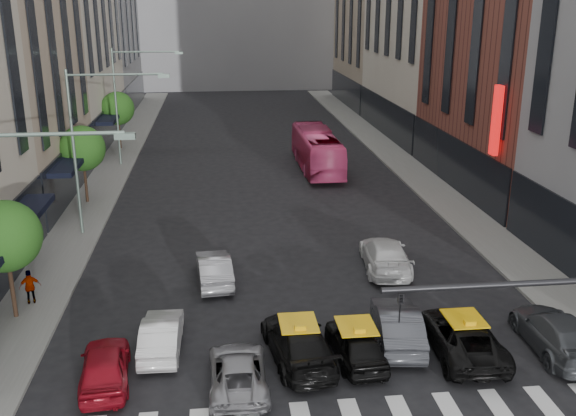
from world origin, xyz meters
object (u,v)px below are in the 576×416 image
object	(u,v)px
car_red	(105,365)
taxi_center	(356,343)
streetlamp_mid	(90,131)
car_white_front	(161,334)
streetlamp_far	(128,91)
pedestrian_far	(30,287)
bus	(317,150)
taxi_left	(298,342)

from	to	relation	value
car_red	taxi_center	xyz separation A→B (m)	(8.82, 0.53, -0.01)
streetlamp_mid	car_white_front	distance (m)	14.83
streetlamp_mid	streetlamp_far	distance (m)	16.00
streetlamp_far	pedestrian_far	world-z (taller)	streetlamp_far
taxi_center	streetlamp_far	bearing A→B (deg)	-73.80
car_red	taxi_center	size ratio (longest dim) A/B	1.01
streetlamp_far	car_red	bearing A→B (deg)	-85.15
car_white_front	pedestrian_far	distance (m)	7.26
car_white_front	bus	size ratio (longest dim) A/B	0.36
car_red	car_white_front	bearing A→B (deg)	-137.00
streetlamp_far	taxi_left	distance (m)	32.20
taxi_left	taxi_center	bearing A→B (deg)	165.89
streetlamp_mid	car_white_front	bearing A→B (deg)	-71.51
streetlamp_mid	pedestrian_far	bearing A→B (deg)	-99.13
streetlamp_mid	streetlamp_far	size ratio (longest dim) A/B	1.00
streetlamp_mid	taxi_left	xyz separation A→B (m)	(9.39, -14.37, -5.18)
streetlamp_far	taxi_center	xyz separation A→B (m)	(11.46, -30.62, -5.23)
taxi_left	taxi_center	size ratio (longest dim) A/B	1.27
car_red	car_white_front	distance (m)	2.65
pedestrian_far	taxi_center	bearing A→B (deg)	138.99
car_white_front	pedestrian_far	world-z (taller)	pedestrian_far
car_white_front	taxi_center	size ratio (longest dim) A/B	1.01
car_white_front	bus	xyz separation A→B (m)	(9.98, 26.32, 0.88)
streetlamp_far	taxi_left	xyz separation A→B (m)	(9.39, -30.37, -5.18)
streetlamp_far	car_white_front	world-z (taller)	streetlamp_far
pedestrian_far	taxi_left	bearing A→B (deg)	136.04
streetlamp_far	car_white_front	bearing A→B (deg)	-81.42
taxi_center	pedestrian_far	world-z (taller)	pedestrian_far
bus	pedestrian_far	distance (m)	27.08
streetlamp_mid	car_white_front	size ratio (longest dim) A/B	2.25
streetlamp_far	taxi_center	world-z (taller)	streetlamp_far
taxi_center	car_white_front	bearing A→B (deg)	-15.97
taxi_left	taxi_center	world-z (taller)	taxi_left
bus	taxi_left	bearing A→B (deg)	79.61
taxi_center	bus	xyz separation A→B (m)	(2.92, 27.78, 0.86)
taxi_center	pedestrian_far	distance (m)	14.12
streetlamp_far	pedestrian_far	size ratio (longest dim) A/B	5.91
car_red	taxi_left	world-z (taller)	taxi_left
taxi_left	pedestrian_far	distance (m)	12.15
streetlamp_far	car_white_front	size ratio (longest dim) A/B	2.25
streetlamp_mid	bus	distance (m)	19.98
taxi_center	bus	distance (m)	27.95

